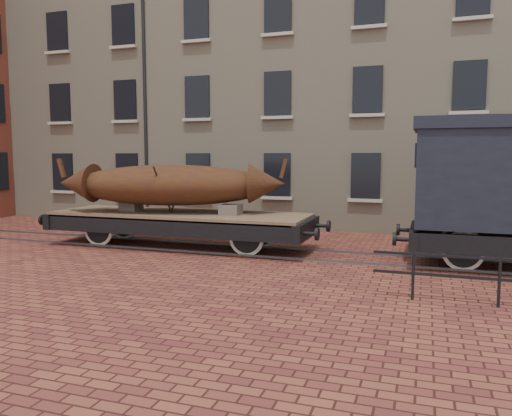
% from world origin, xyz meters
% --- Properties ---
extents(ground, '(90.00, 90.00, 0.00)m').
position_xyz_m(ground, '(0.00, 0.00, 0.00)').
color(ground, '#5C2722').
extents(warehouse_cream, '(40.00, 10.19, 14.00)m').
position_xyz_m(warehouse_cream, '(3.00, 9.99, 7.00)').
color(warehouse_cream, '#BAAE90').
rests_on(warehouse_cream, ground).
extents(rail_track, '(30.00, 1.52, 0.06)m').
position_xyz_m(rail_track, '(0.00, 0.00, 0.03)').
color(rail_track, '#59595E').
rests_on(rail_track, ground).
extents(flatcar_wagon, '(9.49, 2.57, 1.43)m').
position_xyz_m(flatcar_wagon, '(-4.33, -0.00, 0.89)').
color(flatcar_wagon, brown).
rests_on(flatcar_wagon, ground).
extents(iron_boat, '(7.44, 3.63, 1.76)m').
position_xyz_m(iron_boat, '(-4.61, -0.00, 2.01)').
color(iron_boat, '#4D280D').
rests_on(iron_boat, flatcar_wagon).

